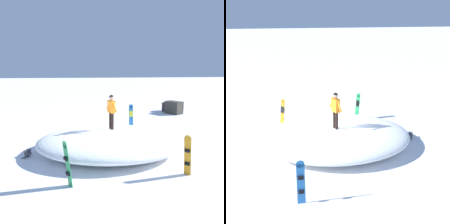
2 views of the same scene
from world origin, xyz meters
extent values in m
plane|color=white|center=(0.00, 0.00, 0.00)|extent=(240.00, 240.00, 0.00)
ellipsoid|color=white|center=(-0.19, -0.03, 0.54)|extent=(7.66, 6.08, 1.08)
cylinder|color=black|center=(-0.26, -0.45, 1.50)|extent=(0.14, 0.14, 0.84)
cylinder|color=black|center=(-0.33, -0.26, 1.50)|extent=(0.14, 0.14, 0.84)
cube|color=orange|center=(-0.29, -0.35, 2.23)|extent=(0.36, 0.51, 0.62)
sphere|color=beige|center=(-0.29, -0.35, 2.68)|extent=(0.23, 0.23, 0.23)
cylinder|color=orange|center=(-0.19, -0.66, 2.29)|extent=(0.20, 0.40, 0.51)
cylinder|color=orange|center=(-0.40, -0.05, 2.29)|extent=(0.20, 0.40, 0.51)
sphere|color=black|center=(-0.29, -0.35, 2.71)|extent=(0.22, 0.22, 0.22)
cube|color=orange|center=(-2.66, 3.03, 0.76)|extent=(0.37, 0.37, 1.52)
cylinder|color=orange|center=(-2.57, 3.11, 1.52)|extent=(0.23, 0.23, 0.27)
cube|color=black|center=(-2.65, 3.04, 1.03)|extent=(0.20, 0.20, 0.37)
cube|color=black|center=(-2.60, 3.09, 1.03)|extent=(0.20, 0.19, 0.12)
cube|color=black|center=(-2.66, 3.03, 0.49)|extent=(0.20, 0.19, 0.12)
cube|color=#1E8C47|center=(1.81, 3.14, 0.78)|extent=(0.30, 0.33, 1.56)
cylinder|color=#1E8C47|center=(1.88, 3.18, 1.56)|extent=(0.18, 0.26, 0.27)
cube|color=black|center=(1.82, 3.14, 1.06)|extent=(0.16, 0.22, 0.37)
cube|color=black|center=(1.87, 3.17, 1.06)|extent=(0.17, 0.21, 0.12)
cube|color=black|center=(1.82, 3.14, 0.50)|extent=(0.17, 0.21, 0.12)
cube|color=#2672BF|center=(-2.28, -4.09, 0.80)|extent=(0.29, 0.17, 1.61)
cylinder|color=#2672BF|center=(-2.28, -4.16, 1.61)|extent=(0.28, 0.05, 0.28)
cube|color=yellow|center=(-2.28, -4.10, 1.09)|extent=(0.24, 0.05, 0.39)
cube|color=black|center=(-2.28, -4.16, 1.09)|extent=(0.19, 0.09, 0.12)
cube|color=black|center=(-2.28, -4.11, 0.51)|extent=(0.19, 0.09, 0.12)
ellipsoid|color=#4C4C51|center=(3.76, -0.06, 0.16)|extent=(0.40, 0.45, 0.32)
ellipsoid|color=slate|center=(3.68, -0.21, 0.11)|extent=(0.22, 0.18, 0.15)
cube|color=#4C4C51|center=(3.76, -0.06, 0.29)|extent=(0.34, 0.38, 0.06)
cylinder|color=#4C4C51|center=(3.92, 0.09, 0.01)|extent=(0.15, 0.25, 0.04)
cylinder|color=#4C4C51|center=(3.79, 0.15, 0.01)|extent=(0.15, 0.25, 0.04)
cube|color=#3C3932|center=(-7.71, -9.05, 0.58)|extent=(1.51, 1.74, 1.17)
cube|color=#47363B|center=(-7.98, -9.97, 0.47)|extent=(2.02, 1.98, 0.93)
camera|label=1|loc=(1.53, 10.51, 3.98)|focal=36.08mm
camera|label=2|loc=(-2.78, -11.92, 6.13)|focal=43.99mm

